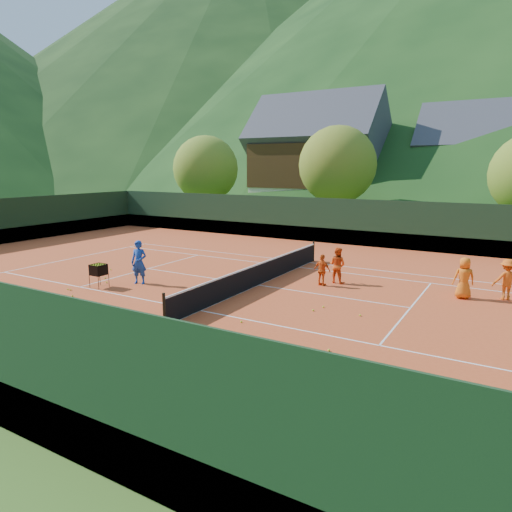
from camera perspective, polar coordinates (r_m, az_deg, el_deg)
The scene contains 36 objects.
ground at distance 19.75m, azimuth 0.27°, elevation -3.71°, with size 400.00×400.00×0.00m, color #30551A.
clay_court at distance 19.75m, azimuth 0.27°, elevation -3.69°, with size 40.00×24.00×0.02m, color #BA431E.
mountain_far_left at distance 199.16m, azimuth -0.57°, elevation 24.15°, with size 260.00×260.00×100.00m, color black.
coach at distance 20.43m, azimuth -14.42°, elevation -0.76°, with size 0.70×0.46×1.91m, color #1941A3.
student_a at distance 20.30m, azimuth 10.12°, elevation -1.13°, with size 0.77×0.60×1.58m, color #E74D14.
student_b at distance 19.72m, azimuth 8.28°, elevation -1.76°, with size 0.80×0.33×1.36m, color #E65514.
student_c at distance 19.36m, azimuth 24.55°, elevation -2.51°, with size 0.79×0.52×1.62m, color orange.
student_d at distance 19.91m, azimuth 28.85°, elevation -2.59°, with size 1.03×0.59×1.59m, color #DE5913.
tennis_ball_0 at distance 13.65m, azimuth -11.48°, elevation -10.61°, with size 0.07×0.07×0.07m, color #BBE025.
tennis_ball_1 at distance 16.14m, azimuth 12.89°, elevation -7.23°, with size 0.07×0.07×0.07m, color #BBE025.
tennis_ball_2 at distance 14.65m, azimuth -25.02°, elevation -9.93°, with size 0.07×0.07×0.07m, color #BBE025.
tennis_ball_3 at distance 19.40m, azimuth -21.97°, elevation -4.65°, with size 0.07×0.07×0.07m, color #BBE025.
tennis_ball_4 at distance 16.82m, azimuth 8.43°, elevation -6.30°, with size 0.07×0.07×0.07m, color #BBE025.
tennis_ball_6 at distance 15.11m, azimuth -1.85°, elevation -8.21°, with size 0.07×0.07×0.07m, color #BBE025.
tennis_ball_7 at distance 21.98m, azimuth -18.35°, elevation -2.61°, with size 0.07×0.07×0.07m, color #BBE025.
tennis_ball_8 at distance 13.80m, azimuth -9.65°, elevation -10.29°, with size 0.07×0.07×0.07m, color #BBE025.
tennis_ball_9 at distance 17.57m, azimuth -17.80°, elevation -5.97°, with size 0.07×0.07×0.07m, color #BBE025.
tennis_ball_10 at distance 12.15m, azimuth 3.41°, elevation -13.20°, with size 0.07×0.07×0.07m, color #BBE025.
tennis_ball_11 at distance 20.52m, azimuth -22.46°, elevation -3.85°, with size 0.07×0.07×0.07m, color #BBE025.
tennis_ball_12 at distance 13.19m, azimuth 1.95°, elevation -11.17°, with size 0.07×0.07×0.07m, color #BBE025.
tennis_ball_13 at distance 23.68m, azimuth -17.71°, elevation -1.62°, with size 0.07×0.07×0.07m, color #BBE025.
tennis_ball_14 at distance 16.40m, azimuth -22.67°, elevation -7.52°, with size 0.07×0.07×0.07m, color #BBE025.
tennis_ball_15 at distance 17.81m, azimuth -4.16°, elevation -5.22°, with size 0.07×0.07×0.07m, color #BBE025.
tennis_ball_16 at distance 21.11m, azimuth -18.16°, elevation -3.16°, with size 0.07×0.07×0.07m, color #BBE025.
tennis_ball_17 at distance 19.24m, azimuth -2.88°, elevation -3.97°, with size 0.07×0.07×0.07m, color #BBE025.
tennis_ball_18 at distance 20.38m, azimuth -22.16°, elevation -3.93°, with size 0.07×0.07×0.07m, color #BBE025.
tennis_ball_19 at distance 16.39m, azimuth 7.17°, elevation -6.74°, with size 0.07×0.07×0.07m, color #BBE025.
tennis_ball_20 at distance 13.06m, azimuth 9.09°, elevation -11.54°, with size 0.07×0.07×0.07m, color #BBE025.
court_lines at distance 19.75m, azimuth 0.27°, elevation -3.65°, with size 23.83×11.03×0.00m.
tennis_net at distance 19.62m, azimuth 0.27°, elevation -2.25°, with size 0.10×12.07×1.10m.
perimeter_fence at distance 19.47m, azimuth 0.27°, elevation -0.10°, with size 40.40×24.24×3.00m.
ball_hopper at distance 20.32m, azimuth -19.09°, elevation -1.69°, with size 0.57×0.57×1.00m.
chalet_left at distance 50.48m, azimuth 7.69°, elevation 11.68°, with size 13.80×9.93×12.92m.
chalet_mid at distance 50.65m, azimuth 26.73°, elevation 9.87°, with size 12.65×8.82×11.45m.
tree_a at distance 42.96m, azimuth -6.29°, elevation 10.79°, with size 6.00×6.00×7.88m.
tree_b at distance 38.96m, azimuth 10.16°, elevation 11.14°, with size 6.40×6.40×8.40m.
Camera 1 is at (9.57, -16.53, 5.05)m, focal length 32.00 mm.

